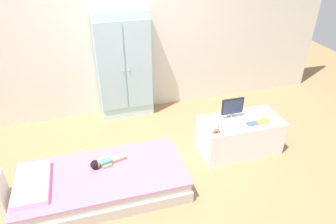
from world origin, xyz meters
TOP-DOWN VIEW (x-y plane):
  - ground_plane at (0.00, 0.00)m, footprint 10.00×10.00m
  - back_wall at (0.00, 1.57)m, footprint 6.40×0.05m
  - bed at (-0.46, -0.09)m, footprint 1.73×0.82m
  - pillow at (-1.13, -0.09)m, footprint 0.32×0.59m
  - doll at (-0.45, 0.03)m, footprint 0.39×0.17m
  - wardrobe at (0.05, 1.40)m, footprint 0.75×0.28m
  - tv_stand at (1.25, 0.17)m, footprint 0.98×0.49m
  - tv_monitor at (1.15, 0.25)m, footprint 0.27×0.10m
  - rocking_horse_toy at (0.85, 0.01)m, footprint 0.10×0.04m
  - book_blue at (1.32, 0.06)m, footprint 0.14×0.08m
  - book_orange at (1.47, 0.06)m, footprint 0.15×0.10m

SIDE VIEW (x-z plane):
  - ground_plane at x=0.00m, z-range -0.02..0.00m
  - bed at x=-0.46m, z-range 0.00..0.25m
  - tv_stand at x=1.25m, z-range 0.00..0.44m
  - pillow at x=-1.13m, z-range 0.26..0.32m
  - doll at x=-0.45m, z-range 0.24..0.34m
  - book_blue at x=1.32m, z-range 0.44..0.45m
  - book_orange at x=1.47m, z-range 0.44..0.45m
  - rocking_horse_toy at x=0.85m, z-range 0.44..0.56m
  - tv_monitor at x=1.15m, z-range 0.46..0.72m
  - wardrobe at x=0.05m, z-range 0.00..1.53m
  - back_wall at x=0.00m, z-range 0.00..2.70m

